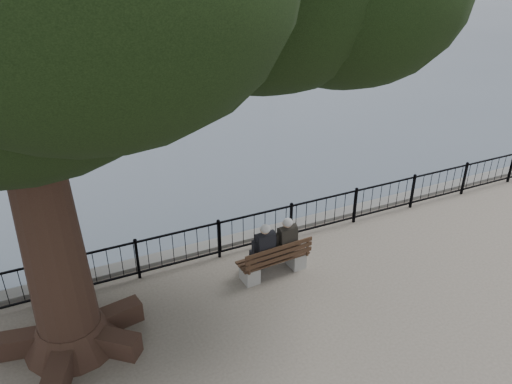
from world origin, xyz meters
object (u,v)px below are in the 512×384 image
bench (274,263)px  person_left (262,251)px  lion_monument (79,0)px  person_right (284,245)px

bench → person_left: size_ratio=1.21×
person_left → lion_monument: bearing=87.2°
bench → lion_monument: lion_monument is taller
person_left → person_right: bearing=3.3°
person_left → lion_monument: lion_monument is taller
person_left → person_right: 0.58m
lion_monument → bench: bearing=-92.5°
bench → lion_monument: (2.09, 48.64, 0.76)m
bench → person_right: size_ratio=1.21×
bench → person_left: person_left is taller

